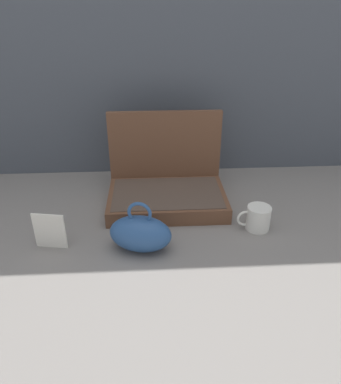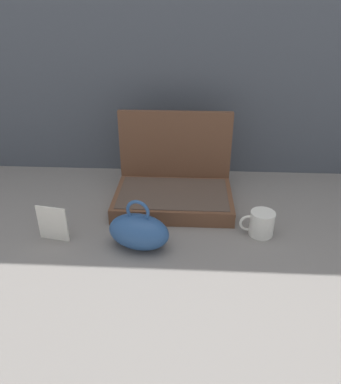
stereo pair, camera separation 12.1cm
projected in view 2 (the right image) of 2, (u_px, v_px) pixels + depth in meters
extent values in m
plane|color=slate|center=(171.00, 235.00, 1.33)|extent=(6.00, 6.00, 0.00)
cube|color=#474C54|center=(178.00, 11.00, 1.50)|extent=(3.20, 0.06, 1.40)
cube|color=brown|center=(174.00, 200.00, 1.49)|extent=(0.47, 0.30, 0.06)
cube|color=#4C3D33|center=(174.00, 193.00, 1.47)|extent=(0.43, 0.27, 0.00)
cube|color=brown|center=(176.00, 152.00, 1.56)|extent=(0.47, 0.02, 0.35)
ellipsoid|color=#284C7F|center=(139.00, 232.00, 1.24)|extent=(0.23, 0.17, 0.12)
torus|color=#284C7F|center=(138.00, 211.00, 1.20)|extent=(0.08, 0.03, 0.08)
cylinder|color=silver|center=(262.00, 223.00, 1.31)|extent=(0.09, 0.09, 0.09)
torus|color=silver|center=(248.00, 223.00, 1.31)|extent=(0.06, 0.01, 0.06)
cube|color=silver|center=(53.00, 224.00, 1.27)|extent=(0.11, 0.03, 0.13)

